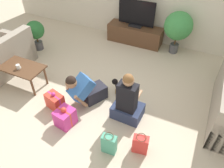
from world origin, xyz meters
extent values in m
plane|color=beige|center=(0.00, 0.00, 0.00)|extent=(16.00, 16.00, 0.00)
cube|color=gray|center=(-2.10, -0.24, 0.63)|extent=(0.20, 1.73, 0.42)
cube|color=gray|center=(-2.45, 0.54, 0.30)|extent=(0.90, 0.16, 0.60)
cube|color=red|center=(-2.30, 0.02, 0.57)|extent=(0.18, 0.34, 0.32)
cube|color=brown|center=(-1.61, -0.26, 0.44)|extent=(0.95, 0.51, 0.03)
cylinder|color=brown|center=(-2.02, -0.46, 0.21)|extent=(0.04, 0.04, 0.42)
cylinder|color=brown|center=(-1.20, -0.46, 0.21)|extent=(0.04, 0.04, 0.42)
cylinder|color=brown|center=(-2.02, -0.07, 0.21)|extent=(0.04, 0.04, 0.42)
cylinder|color=brown|center=(-1.20, -0.07, 0.21)|extent=(0.04, 0.04, 0.42)
cube|color=brown|center=(-0.14, 2.34, 0.23)|extent=(1.43, 0.44, 0.46)
cube|color=black|center=(-0.14, 2.34, 0.49)|extent=(0.33, 0.20, 0.05)
cube|color=black|center=(-0.14, 2.34, 0.83)|extent=(0.94, 0.03, 0.62)
cylinder|color=#4C4C51|center=(0.92, 2.29, 0.12)|extent=(0.21, 0.21, 0.23)
cylinder|color=brown|center=(0.92, 2.29, 0.33)|extent=(0.04, 0.04, 0.20)
sphere|color=#3D8E47|center=(0.92, 2.29, 0.71)|extent=(0.67, 0.67, 0.67)
cylinder|color=#4C4C51|center=(-2.25, 0.97, 0.11)|extent=(0.21, 0.21, 0.21)
cylinder|color=brown|center=(-2.25, 0.97, 0.28)|extent=(0.04, 0.04, 0.13)
sphere|color=#286B33|center=(-2.25, 0.97, 0.53)|extent=(0.44, 0.44, 0.44)
cube|color=#23232D|center=(-0.08, -0.03, 0.14)|extent=(0.46, 0.52, 0.28)
cube|color=#3366AD|center=(-0.20, -0.27, 0.42)|extent=(0.50, 0.56, 0.44)
sphere|color=#8E6647|center=(-0.28, -0.42, 0.62)|extent=(0.20, 0.20, 0.20)
sphere|color=black|center=(-0.28, -0.42, 0.66)|extent=(0.18, 0.18, 0.18)
cylinder|color=#8E6647|center=(-0.38, -0.29, 0.25)|extent=(0.17, 0.25, 0.37)
cylinder|color=#8E6647|center=(-0.12, -0.43, 0.25)|extent=(0.17, 0.25, 0.37)
cube|color=#283351|center=(0.67, -0.17, 0.12)|extent=(0.53, 0.42, 0.24)
cube|color=black|center=(0.66, -0.23, 0.51)|extent=(0.33, 0.21, 0.53)
sphere|color=tan|center=(0.66, -0.22, 0.86)|extent=(0.19, 0.19, 0.19)
sphere|color=brown|center=(0.66, -0.23, 0.89)|extent=(0.17, 0.17, 0.17)
cylinder|color=tan|center=(0.80, -0.03, 0.43)|extent=(0.06, 0.26, 0.06)
cylinder|color=tan|center=(0.54, -0.02, 0.43)|extent=(0.06, 0.26, 0.06)
ellipsoid|color=black|center=(0.37, 0.24, 0.18)|extent=(0.39, 0.31, 0.14)
sphere|color=black|center=(0.18, 0.36, 0.22)|extent=(0.12, 0.12, 0.12)
sphere|color=olive|center=(0.14, 0.38, 0.21)|extent=(0.05, 0.05, 0.05)
cylinder|color=black|center=(0.54, 0.13, 0.21)|extent=(0.08, 0.06, 0.09)
cylinder|color=olive|center=(0.28, 0.34, 0.06)|extent=(0.03, 0.03, 0.11)
cylinder|color=olive|center=(0.24, 0.27, 0.06)|extent=(0.03, 0.03, 0.11)
cylinder|color=olive|center=(0.49, 0.21, 0.06)|extent=(0.03, 0.03, 0.11)
cylinder|color=olive|center=(0.45, 0.14, 0.06)|extent=(0.03, 0.03, 0.11)
cube|color=#CC3389|center=(-0.23, -0.79, 0.16)|extent=(0.32, 0.35, 0.32)
cube|color=red|center=(-0.23, -0.79, 0.16)|extent=(0.28, 0.07, 0.32)
sphere|color=red|center=(-0.23, -0.79, 0.34)|extent=(0.10, 0.10, 0.10)
cube|color=red|center=(-0.62, -0.54, 0.15)|extent=(0.37, 0.30, 0.30)
cube|color=#CC3389|center=(-0.62, -0.54, 0.15)|extent=(0.33, 0.12, 0.30)
sphere|color=#CC3389|center=(-0.62, -0.54, 0.33)|extent=(0.08, 0.08, 0.08)
cube|color=red|center=(1.11, -0.75, 0.16)|extent=(0.26, 0.17, 0.32)
torus|color=#4C3823|center=(1.11, -0.75, 0.34)|extent=(0.18, 0.18, 0.01)
cube|color=#4CA384|center=(0.68, -0.96, 0.18)|extent=(0.23, 0.14, 0.35)
torus|color=#4C3823|center=(0.68, -0.96, 0.37)|extent=(0.15, 0.15, 0.01)
cylinder|color=silver|center=(-1.58, -0.33, 0.50)|extent=(0.08, 0.08, 0.09)
torus|color=silver|center=(-1.53, -0.33, 0.50)|extent=(0.06, 0.01, 0.06)
camera|label=1|loc=(1.53, -2.66, 3.00)|focal=35.00mm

